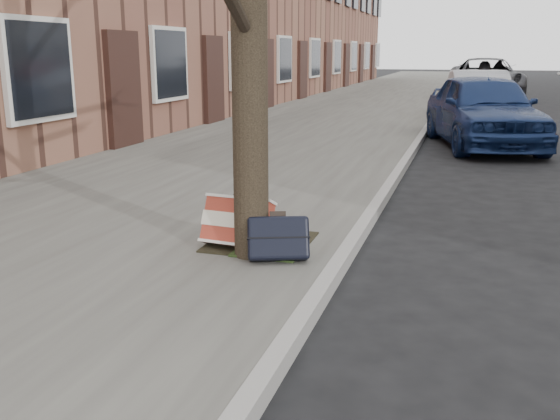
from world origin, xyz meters
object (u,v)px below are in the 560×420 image
(car_near_mid, at_px, (479,96))
(car_near_front, at_px, (483,110))
(suitcase_navy, at_px, (278,238))
(suitcase_red, at_px, (238,222))

(car_near_mid, bearing_deg, car_near_front, -96.50)
(suitcase_navy, distance_m, car_near_front, 7.99)
(car_near_front, xyz_separation_m, car_near_mid, (-0.07, 4.37, -0.05))
(car_near_front, relative_size, car_near_mid, 1.04)
(suitcase_navy, height_order, car_near_mid, car_near_mid)
(suitcase_red, xyz_separation_m, suitcase_navy, (0.43, -0.22, -0.03))
(suitcase_red, relative_size, suitcase_navy, 1.18)
(suitcase_red, relative_size, car_near_mid, 0.15)
(car_near_mid, bearing_deg, suitcase_red, -106.74)
(suitcase_red, height_order, car_near_mid, car_near_mid)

